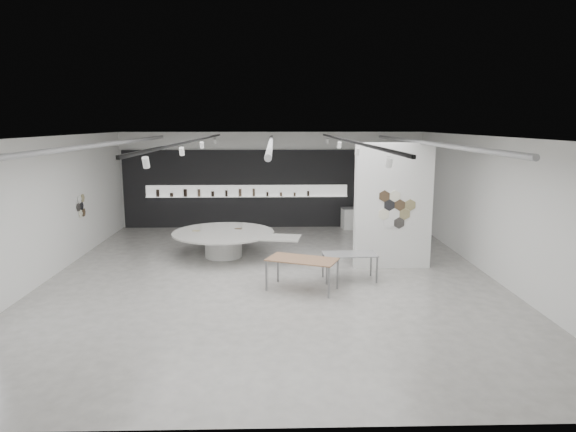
{
  "coord_description": "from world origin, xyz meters",
  "views": [
    {
      "loc": [
        0.1,
        -13.44,
        4.16
      ],
      "look_at": [
        0.49,
        1.2,
        1.49
      ],
      "focal_mm": 32.0,
      "sensor_mm": 36.0,
      "label": 1
    }
  ],
  "objects_px": {
    "partition_column": "(393,206)",
    "display_island": "(225,241)",
    "kitchen_counter": "(360,218)",
    "sample_table_stone": "(350,256)",
    "sample_table_wood": "(302,261)"
  },
  "relations": [
    {
      "from": "partition_column",
      "to": "kitchen_counter",
      "type": "relative_size",
      "value": 2.33
    },
    {
      "from": "display_island",
      "to": "sample_table_stone",
      "type": "distance_m",
      "value": 4.33
    },
    {
      "from": "display_island",
      "to": "sample_table_wood",
      "type": "relative_size",
      "value": 2.24
    },
    {
      "from": "partition_column",
      "to": "kitchen_counter",
      "type": "bearing_deg",
      "value": 90.0
    },
    {
      "from": "partition_column",
      "to": "kitchen_counter",
      "type": "distance_m",
      "value": 5.7
    },
    {
      "from": "partition_column",
      "to": "sample_table_wood",
      "type": "distance_m",
      "value": 3.55
    },
    {
      "from": "sample_table_wood",
      "to": "kitchen_counter",
      "type": "distance_m",
      "value": 8.05
    },
    {
      "from": "display_island",
      "to": "sample_table_stone",
      "type": "bearing_deg",
      "value": -24.86
    },
    {
      "from": "sample_table_stone",
      "to": "kitchen_counter",
      "type": "distance_m",
      "value": 6.94
    },
    {
      "from": "kitchen_counter",
      "to": "partition_column",
      "type": "bearing_deg",
      "value": -97.86
    },
    {
      "from": "sample_table_stone",
      "to": "sample_table_wood",
      "type": "bearing_deg",
      "value": -149.35
    },
    {
      "from": "partition_column",
      "to": "display_island",
      "type": "relative_size",
      "value": 0.84
    },
    {
      "from": "partition_column",
      "to": "display_island",
      "type": "distance_m",
      "value": 5.25
    },
    {
      "from": "display_island",
      "to": "kitchen_counter",
      "type": "xyz_separation_m",
      "value": [
        4.95,
        4.3,
        -0.11
      ]
    },
    {
      "from": "display_island",
      "to": "sample_table_stone",
      "type": "height_order",
      "value": "display_island"
    }
  ]
}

